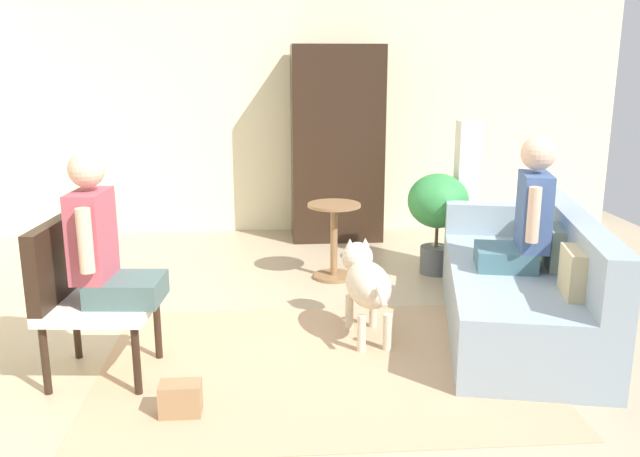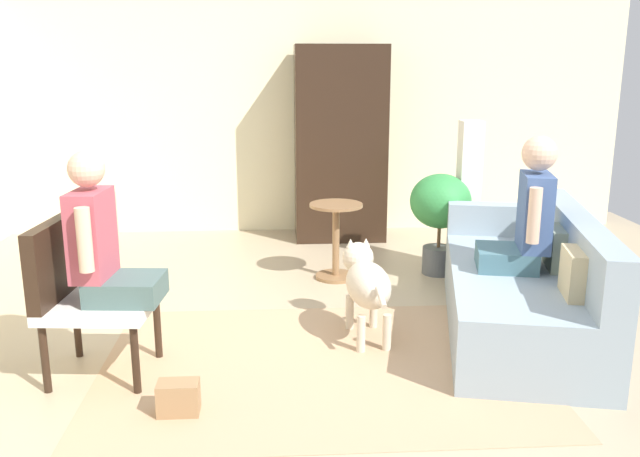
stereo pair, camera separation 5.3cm
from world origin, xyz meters
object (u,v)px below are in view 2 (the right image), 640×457
(person_on_armchair, at_px, (102,243))
(potted_plant, at_px, (440,208))
(round_end_table, at_px, (336,237))
(handbag, at_px, (178,398))
(couch, at_px, (525,288))
(armchair, at_px, (79,288))
(column_lamp, at_px, (468,199))
(dog, at_px, (366,281))
(person_on_couch, at_px, (527,216))
(armoire_cabinet, at_px, (340,144))

(person_on_armchair, relative_size, potted_plant, 0.98)
(round_end_table, xyz_separation_m, handbag, (-1.02, -2.21, -0.28))
(couch, bearing_deg, round_end_table, 134.35)
(armchair, xyz_separation_m, round_end_table, (1.64, 1.70, -0.17))
(couch, height_order, person_on_armchair, person_on_armchair)
(armchair, relative_size, column_lamp, 0.69)
(round_end_table, xyz_separation_m, dog, (0.09, -1.24, 0.02))
(dog, bearing_deg, couch, 1.39)
(potted_plant, bearing_deg, dog, -121.57)
(round_end_table, bearing_deg, couch, -45.65)
(person_on_couch, height_order, armoire_cabinet, armoire_cabinet)
(couch, bearing_deg, armchair, -170.26)
(person_on_couch, distance_m, column_lamp, 1.38)
(couch, bearing_deg, person_on_armchair, -169.41)
(person_on_couch, xyz_separation_m, handbag, (-2.17, -0.96, -0.73))
(armoire_cabinet, bearing_deg, column_lamp, -51.79)
(round_end_table, distance_m, dog, 1.25)
(armchair, bearing_deg, armoire_cabinet, 59.80)
(person_on_couch, xyz_separation_m, person_on_armchair, (-2.63, -0.47, -0.01))
(dog, height_order, column_lamp, column_lamp)
(armchair, height_order, column_lamp, column_lamp)
(dog, distance_m, potted_plant, 1.56)
(armchair, xyz_separation_m, person_on_couch, (2.78, 0.46, 0.28))
(person_on_couch, relative_size, round_end_table, 1.37)
(couch, distance_m, potted_plant, 1.35)
(person_on_armchair, xyz_separation_m, handbag, (0.46, -0.49, -0.71))
(person_on_couch, distance_m, potted_plant, 1.36)
(armoire_cabinet, bearing_deg, person_on_armchair, -117.85)
(round_end_table, height_order, handbag, round_end_table)
(dog, distance_m, armoire_cabinet, 2.69)
(person_on_couch, xyz_separation_m, armoire_cabinet, (-0.99, 2.63, 0.17))
(column_lamp, bearing_deg, armoire_cabinet, 128.21)
(person_on_couch, bearing_deg, round_end_table, 132.72)
(person_on_armchair, height_order, column_lamp, person_on_armchair)
(column_lamp, bearing_deg, round_end_table, -173.94)
(couch, height_order, person_on_couch, person_on_couch)
(round_end_table, xyz_separation_m, column_lamp, (1.15, 0.12, 0.29))
(dog, xyz_separation_m, armoire_cabinet, (0.07, 2.63, 0.60))
(couch, height_order, armchair, armchair)
(couch, xyz_separation_m, dog, (-1.10, -0.03, 0.08))
(round_end_table, bearing_deg, column_lamp, 6.06)
(dog, bearing_deg, person_on_armchair, -163.27)
(dog, xyz_separation_m, potted_plant, (0.81, 1.32, 0.20))
(person_on_couch, xyz_separation_m, dog, (-1.06, 0.00, -0.43))
(couch, height_order, round_end_table, couch)
(handbag, bearing_deg, dog, 40.94)
(dog, bearing_deg, armoire_cabinet, 88.54)
(potted_plant, height_order, armoire_cabinet, armoire_cabinet)
(column_lamp, xyz_separation_m, handbag, (-2.17, -2.33, -0.57))
(person_on_couch, height_order, potted_plant, person_on_couch)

